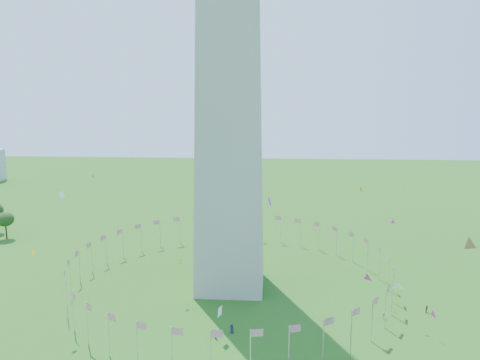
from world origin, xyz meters
TOP-DOWN VIEW (x-y plane):
  - flag_ring at (-0.00, 50.00)m, footprint 80.24×80.24m
  - kites_aloft at (20.11, 21.69)m, footprint 114.35×66.27m

SIDE VIEW (x-z plane):
  - flag_ring at x=0.00m, z-range 0.00..9.00m
  - kites_aloft at x=20.11m, z-range 3.42..32.26m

